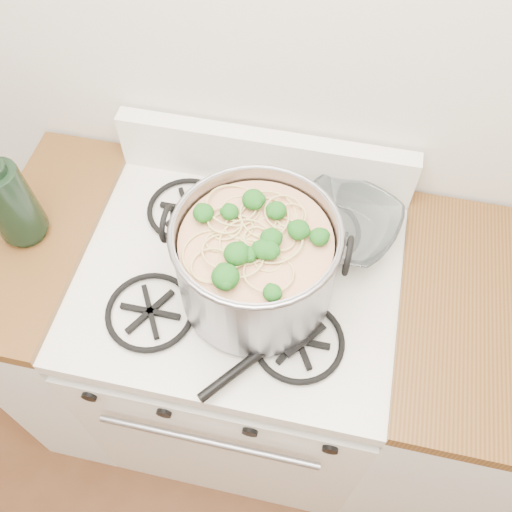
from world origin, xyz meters
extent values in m
plane|color=silver|center=(0.00, 1.60, 1.35)|extent=(3.60, 0.00, 3.60)
cube|color=white|center=(0.00, 1.27, 0.41)|extent=(0.76, 0.65, 0.81)
cube|color=white|center=(0.00, 1.27, 0.88)|extent=(0.76, 0.65, 0.04)
cube|color=black|center=(0.00, 0.95, 0.42)|extent=(0.58, 0.02, 0.46)
cube|color=black|center=(0.00, 1.27, 0.91)|extent=(0.60, 0.56, 0.02)
cylinder|color=black|center=(-0.28, 0.95, 0.78)|extent=(0.04, 0.03, 0.04)
cylinder|color=black|center=(-0.10, 0.95, 0.78)|extent=(0.04, 0.03, 0.04)
cylinder|color=black|center=(0.10, 0.95, 0.78)|extent=(0.04, 0.03, 0.04)
cylinder|color=black|center=(0.28, 0.95, 0.78)|extent=(0.04, 0.03, 0.04)
cube|color=silver|center=(-0.51, 1.27, 0.44)|extent=(0.25, 0.65, 0.88)
cube|color=#513013|center=(-0.51, 1.27, 0.90)|extent=(0.25, 0.65, 0.04)
cylinder|color=gray|center=(0.05, 1.22, 1.04)|extent=(0.34, 0.34, 0.23)
torus|color=gray|center=(0.05, 1.22, 1.15)|extent=(0.35, 0.35, 0.01)
torus|color=black|center=(-0.13, 1.22, 1.12)|extent=(0.01, 0.08, 0.08)
torus|color=black|center=(0.24, 1.22, 1.12)|extent=(0.01, 0.08, 0.08)
cylinder|color=tan|center=(0.05, 1.22, 1.02)|extent=(0.32, 0.32, 0.19)
sphere|color=#195617|center=(0.05, 1.22, 1.14)|extent=(0.04, 0.04, 0.04)
sphere|color=#195617|center=(0.05, 1.22, 1.14)|extent=(0.04, 0.04, 0.04)
sphere|color=#195617|center=(0.05, 1.22, 1.14)|extent=(0.04, 0.04, 0.04)
sphere|color=#195617|center=(0.05, 1.22, 1.14)|extent=(0.04, 0.04, 0.04)
sphere|color=#195617|center=(0.05, 1.22, 1.14)|extent=(0.04, 0.04, 0.04)
sphere|color=#195617|center=(0.05, 1.22, 1.14)|extent=(0.04, 0.04, 0.04)
sphere|color=#195617|center=(0.05, 1.22, 1.14)|extent=(0.04, 0.04, 0.04)
sphere|color=#195617|center=(0.05, 1.22, 1.14)|extent=(0.04, 0.04, 0.04)
sphere|color=#195617|center=(0.05, 1.22, 1.14)|extent=(0.04, 0.04, 0.04)
sphere|color=#195617|center=(0.05, 1.22, 1.14)|extent=(0.04, 0.04, 0.04)
sphere|color=#195617|center=(0.05, 1.22, 1.14)|extent=(0.04, 0.04, 0.04)
sphere|color=#195617|center=(0.05, 1.22, 1.14)|extent=(0.04, 0.04, 0.04)
sphere|color=#195617|center=(0.05, 1.22, 1.14)|extent=(0.04, 0.04, 0.04)
imported|color=white|center=(0.23, 1.42, 0.94)|extent=(0.13, 0.13, 0.02)
imported|color=black|center=(-0.53, 1.26, 1.07)|extent=(0.15, 0.15, 0.30)
camera|label=1|loc=(0.19, 0.58, 2.06)|focal=40.00mm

